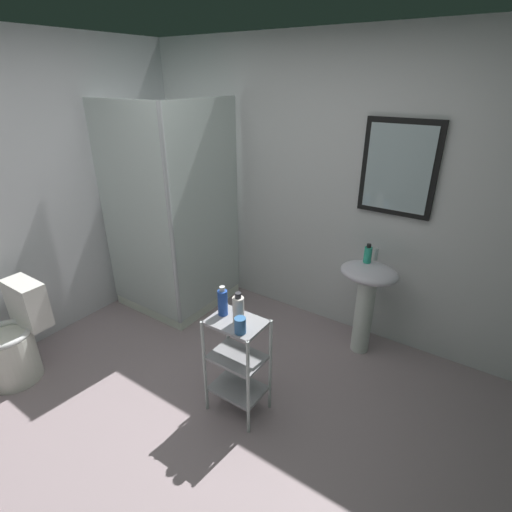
{
  "coord_description": "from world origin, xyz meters",
  "views": [
    {
      "loc": [
        1.4,
        -1.24,
        2.16
      ],
      "look_at": [
        0.02,
        0.79,
        1.02
      ],
      "focal_mm": 27.19,
      "sensor_mm": 36.0,
      "label": 1
    }
  ],
  "objects_px": {
    "toilet": "(15,342)",
    "storage_cart": "(237,359)",
    "rinse_cup": "(240,325)",
    "shampoo_bottle_blue": "(223,302)",
    "pedestal_sink": "(367,291)",
    "hand_soap_bottle": "(368,254)",
    "shower_stall": "(177,263)",
    "lotion_bottle_white": "(238,310)"
  },
  "relations": [
    {
      "from": "toilet",
      "to": "storage_cart",
      "type": "relative_size",
      "value": 1.03
    },
    {
      "from": "rinse_cup",
      "to": "shampoo_bottle_blue",
      "type": "bearing_deg",
      "value": 155.0
    },
    {
      "from": "pedestal_sink",
      "to": "hand_soap_bottle",
      "type": "bearing_deg",
      "value": 137.23
    },
    {
      "from": "shower_stall",
      "to": "storage_cart",
      "type": "bearing_deg",
      "value": -30.5
    },
    {
      "from": "rinse_cup",
      "to": "shower_stall",
      "type": "bearing_deg",
      "value": 148.68
    },
    {
      "from": "hand_soap_bottle",
      "to": "pedestal_sink",
      "type": "bearing_deg",
      "value": -42.77
    },
    {
      "from": "shower_stall",
      "to": "shampoo_bottle_blue",
      "type": "height_order",
      "value": "shower_stall"
    },
    {
      "from": "toilet",
      "to": "rinse_cup",
      "type": "distance_m",
      "value": 1.87
    },
    {
      "from": "hand_soap_bottle",
      "to": "lotion_bottle_white",
      "type": "bearing_deg",
      "value": -109.18
    },
    {
      "from": "shower_stall",
      "to": "rinse_cup",
      "type": "xyz_separation_m",
      "value": [
        1.43,
        -0.87,
        0.33
      ]
    },
    {
      "from": "toilet",
      "to": "shampoo_bottle_blue",
      "type": "height_order",
      "value": "shampoo_bottle_blue"
    },
    {
      "from": "shower_stall",
      "to": "lotion_bottle_white",
      "type": "bearing_deg",
      "value": -30.33
    },
    {
      "from": "shampoo_bottle_blue",
      "to": "rinse_cup",
      "type": "xyz_separation_m",
      "value": [
        0.21,
        -0.1,
        -0.04
      ]
    },
    {
      "from": "rinse_cup",
      "to": "lotion_bottle_white",
      "type": "bearing_deg",
      "value": 132.56
    },
    {
      "from": "lotion_bottle_white",
      "to": "toilet",
      "type": "bearing_deg",
      "value": -157.87
    },
    {
      "from": "shower_stall",
      "to": "rinse_cup",
      "type": "height_order",
      "value": "shower_stall"
    },
    {
      "from": "lotion_bottle_white",
      "to": "rinse_cup",
      "type": "xyz_separation_m",
      "value": [
        0.07,
        -0.07,
        -0.05
      ]
    },
    {
      "from": "pedestal_sink",
      "to": "shampoo_bottle_blue",
      "type": "distance_m",
      "value": 1.28
    },
    {
      "from": "hand_soap_bottle",
      "to": "shampoo_bottle_blue",
      "type": "distance_m",
      "value": 1.27
    },
    {
      "from": "shower_stall",
      "to": "toilet",
      "type": "xyz_separation_m",
      "value": [
        -0.28,
        -1.47,
        -0.15
      ]
    },
    {
      "from": "toilet",
      "to": "hand_soap_bottle",
      "type": "relative_size",
      "value": 4.83
    },
    {
      "from": "hand_soap_bottle",
      "to": "shampoo_bottle_blue",
      "type": "xyz_separation_m",
      "value": [
        -0.55,
        -1.14,
        -0.05
      ]
    },
    {
      "from": "pedestal_sink",
      "to": "hand_soap_bottle",
      "type": "height_order",
      "value": "hand_soap_bottle"
    },
    {
      "from": "shower_stall",
      "to": "pedestal_sink",
      "type": "relative_size",
      "value": 2.47
    },
    {
      "from": "pedestal_sink",
      "to": "lotion_bottle_white",
      "type": "height_order",
      "value": "lotion_bottle_white"
    },
    {
      "from": "storage_cart",
      "to": "lotion_bottle_white",
      "type": "bearing_deg",
      "value": -21.1
    },
    {
      "from": "shower_stall",
      "to": "storage_cart",
      "type": "height_order",
      "value": "shower_stall"
    },
    {
      "from": "shower_stall",
      "to": "toilet",
      "type": "relative_size",
      "value": 2.63
    },
    {
      "from": "shower_stall",
      "to": "hand_soap_bottle",
      "type": "distance_m",
      "value": 1.86
    },
    {
      "from": "shower_stall",
      "to": "rinse_cup",
      "type": "distance_m",
      "value": 1.71
    },
    {
      "from": "shower_stall",
      "to": "pedestal_sink",
      "type": "height_order",
      "value": "shower_stall"
    },
    {
      "from": "hand_soap_bottle",
      "to": "rinse_cup",
      "type": "xyz_separation_m",
      "value": [
        -0.34,
        -1.24,
        -0.09
      ]
    },
    {
      "from": "shower_stall",
      "to": "storage_cart",
      "type": "xyz_separation_m",
      "value": [
        1.34,
        -0.79,
        -0.03
      ]
    },
    {
      "from": "pedestal_sink",
      "to": "storage_cart",
      "type": "relative_size",
      "value": 1.09
    },
    {
      "from": "hand_soap_bottle",
      "to": "rinse_cup",
      "type": "height_order",
      "value": "hand_soap_bottle"
    },
    {
      "from": "toilet",
      "to": "shower_stall",
      "type": "bearing_deg",
      "value": 79.27
    },
    {
      "from": "toilet",
      "to": "rinse_cup",
      "type": "xyz_separation_m",
      "value": [
        1.71,
        0.6,
        0.48
      ]
    },
    {
      "from": "shower_stall",
      "to": "lotion_bottle_white",
      "type": "distance_m",
      "value": 1.63
    },
    {
      "from": "storage_cart",
      "to": "lotion_bottle_white",
      "type": "height_order",
      "value": "lotion_bottle_white"
    },
    {
      "from": "shower_stall",
      "to": "lotion_bottle_white",
      "type": "relative_size",
      "value": 9.03
    },
    {
      "from": "toilet",
      "to": "hand_soap_bottle",
      "type": "distance_m",
      "value": 2.81
    },
    {
      "from": "toilet",
      "to": "lotion_bottle_white",
      "type": "relative_size",
      "value": 3.43
    }
  ]
}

